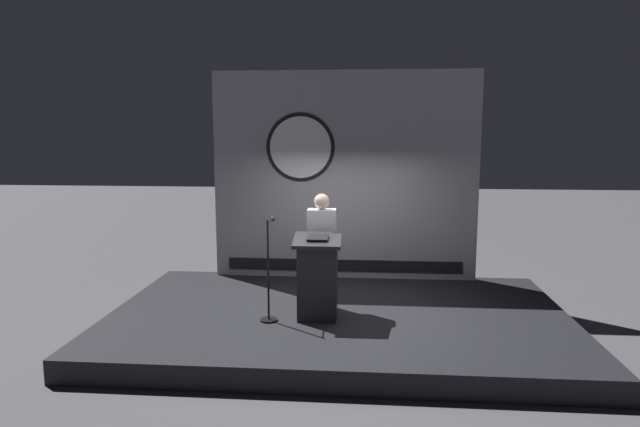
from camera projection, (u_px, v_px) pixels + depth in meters
ground_plane at (339, 331)px, 7.92m from camera, size 40.00×40.00×0.00m
stage_platform at (339, 321)px, 7.90m from camera, size 6.40×4.00×0.30m
banner_display at (343, 176)px, 9.44m from camera, size 4.49×0.12×3.53m
podium at (318, 278)px, 7.48m from camera, size 0.64×0.50×1.16m
speaker_person at (322, 250)px, 7.91m from camera, size 0.40×0.26×1.66m
microphone_stand at (269, 285)px, 7.45m from camera, size 0.24×0.56×1.37m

